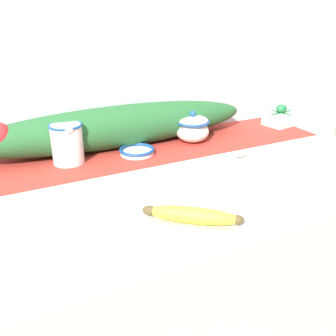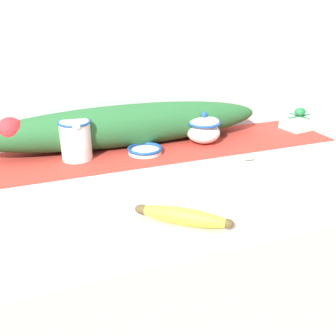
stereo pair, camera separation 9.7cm
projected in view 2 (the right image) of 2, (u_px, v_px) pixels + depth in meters
The scene contains 10 objects.
countertop at pixel (157, 303), 1.21m from camera, with size 1.52×0.73×0.89m, color #B7B2AD.
back_wall at pixel (117, 47), 1.24m from camera, with size 2.32×0.04×2.40m, color silver.
table_runner at pixel (134, 152), 1.22m from camera, with size 1.40×0.28×0.00m, color #B23328.
cream_pitcher at pixel (76, 139), 1.14m from camera, with size 0.10×0.12×0.12m.
sugar_bowl at pixel (204, 129), 1.28m from camera, with size 0.12×0.12×0.11m.
small_dish at pixel (145, 150), 1.20m from camera, with size 0.11×0.11×0.02m.
banana at pixel (183, 216), 0.81m from camera, with size 0.19×0.16×0.04m.
spoon at pixel (245, 159), 1.15m from camera, with size 0.18×0.03×0.01m.
gift_box at pixel (299, 122), 1.44m from camera, with size 0.12×0.11×0.08m.
poinsettia_garland at pixel (126, 125), 1.25m from camera, with size 0.97×0.15×0.14m.
Camera 2 is at (-0.30, -0.89, 1.32)m, focal length 40.00 mm.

